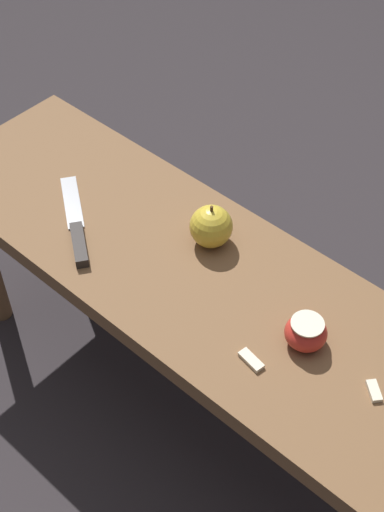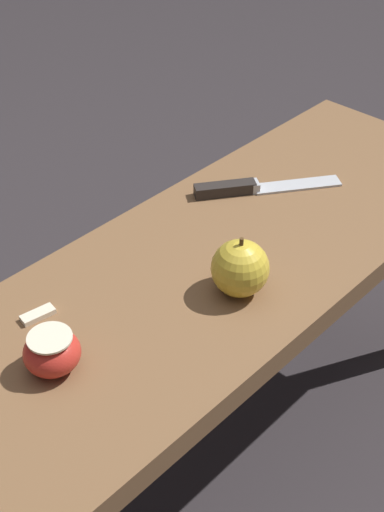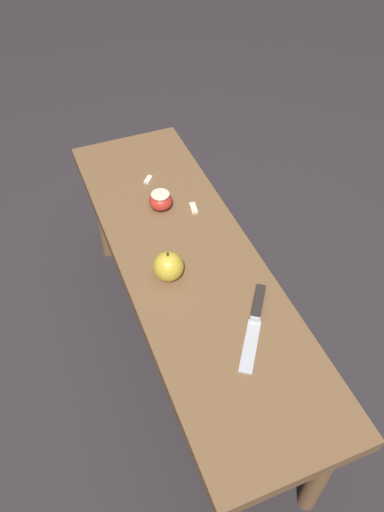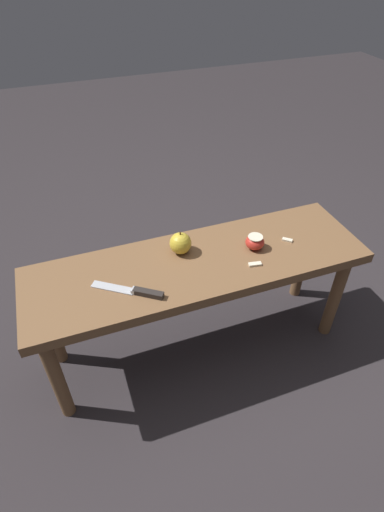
{
  "view_description": "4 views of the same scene",
  "coord_description": "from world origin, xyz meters",
  "px_view_note": "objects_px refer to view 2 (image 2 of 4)",
  "views": [
    {
      "loc": [
        0.56,
        -0.65,
        1.48
      ],
      "look_at": [
        -0.03,
        -0.0,
        0.52
      ],
      "focal_mm": 50.0,
      "sensor_mm": 36.0,
      "label": 1
    },
    {
      "loc": [
        0.56,
        0.55,
        1.15
      ],
      "look_at": [
        -0.03,
        -0.0,
        0.52
      ],
      "focal_mm": 50.0,
      "sensor_mm": 36.0,
      "label": 2
    },
    {
      "loc": [
        -0.88,
        0.34,
        1.5
      ],
      "look_at": [
        -0.03,
        -0.0,
        0.52
      ],
      "focal_mm": 35.0,
      "sensor_mm": 36.0,
      "label": 3
    },
    {
      "loc": [
        -0.4,
        -1.03,
        1.45
      ],
      "look_at": [
        -0.03,
        -0.0,
        0.52
      ],
      "focal_mm": 28.0,
      "sensor_mm": 36.0,
      "label": 4
    }
  ],
  "objects_px": {
    "wooden_bench": "(181,316)",
    "knife": "(246,188)",
    "apple_whole": "(240,268)",
    "apple_cut": "(52,352)"
  },
  "relations": [
    {
      "from": "apple_whole",
      "to": "wooden_bench",
      "type": "bearing_deg",
      "value": -59.11
    },
    {
      "from": "wooden_bench",
      "to": "knife",
      "type": "relative_size",
      "value": 5.65
    },
    {
      "from": "knife",
      "to": "apple_whole",
      "type": "distance_m",
      "value": 0.26
    },
    {
      "from": "wooden_bench",
      "to": "knife",
      "type": "distance_m",
      "value": 0.27
    },
    {
      "from": "wooden_bench",
      "to": "apple_whole",
      "type": "relative_size",
      "value": 13.73
    },
    {
      "from": "apple_cut",
      "to": "knife",
      "type": "bearing_deg",
      "value": -170.0
    },
    {
      "from": "wooden_bench",
      "to": "apple_whole",
      "type": "distance_m",
      "value": 0.14
    },
    {
      "from": "wooden_bench",
      "to": "knife",
      "type": "bearing_deg",
      "value": -161.13
    },
    {
      "from": "apple_whole",
      "to": "apple_cut",
      "type": "xyz_separation_m",
      "value": [
        0.27,
        -0.07,
        -0.01
      ]
    },
    {
      "from": "knife",
      "to": "apple_cut",
      "type": "relative_size",
      "value": 3.12
    }
  ]
}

